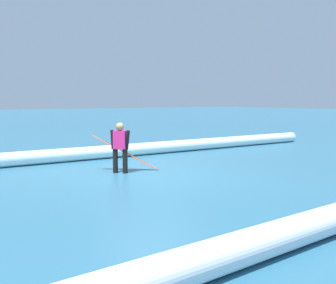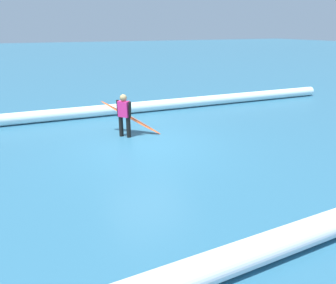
# 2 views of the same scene
# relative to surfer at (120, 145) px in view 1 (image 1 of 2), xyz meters

# --- Properties ---
(ground_plane) EXTENTS (149.24, 149.24, 0.00)m
(ground_plane) POSITION_rel_surfer_xyz_m (-0.38, 0.89, -0.77)
(ground_plane) COLOR #2A607D
(surfer) EXTENTS (0.37, 0.49, 1.38)m
(surfer) POSITION_rel_surfer_xyz_m (0.00, 0.00, 0.00)
(surfer) COLOR black
(surfer) RESTS_ON ground_plane
(surfboard) EXTENTS (1.81, 1.27, 1.08)m
(surfboard) POSITION_rel_surfer_xyz_m (-0.30, -0.26, -0.24)
(surfboard) COLOR #E55926
(surfboard) RESTS_ON ground_plane
(wave_crest_foreground) EXTENTS (19.34, 1.32, 0.44)m
(wave_crest_foreground) POSITION_rel_surfer_xyz_m (-1.03, -2.70, -0.55)
(wave_crest_foreground) COLOR white
(wave_crest_foreground) RESTS_ON ground_plane
(wave_crest_midground) EXTENTS (20.78, 0.59, 0.44)m
(wave_crest_midground) POSITION_rel_surfer_xyz_m (-0.06, 6.26, -0.55)
(wave_crest_midground) COLOR white
(wave_crest_midground) RESTS_ON ground_plane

